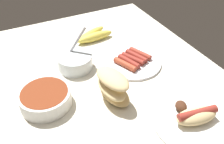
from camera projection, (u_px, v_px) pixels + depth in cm
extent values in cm
cube|color=silver|center=(108.00, 91.00, 87.94)|extent=(120.00, 90.00, 3.00)
cylinder|color=silver|center=(75.00, 62.00, 94.73)|extent=(13.39, 13.39, 5.55)
cylinder|color=beige|center=(75.00, 59.00, 94.03)|extent=(11.78, 11.78, 2.50)
cube|color=#B7B7BC|center=(75.00, 44.00, 93.70)|extent=(3.57, 9.10, 13.91)
ellipsoid|color=tan|center=(113.00, 94.00, 82.31)|extent=(14.77, 9.10, 3.60)
ellipsoid|color=#E5C689|center=(112.00, 87.00, 79.53)|extent=(14.00, 7.51, 3.60)
ellipsoid|color=#E5C689|center=(112.00, 78.00, 77.40)|extent=(15.18, 10.10, 3.60)
cylinder|color=white|center=(195.00, 122.00, 74.63)|extent=(25.75, 25.75, 1.00)
ellipsoid|color=#E5C689|center=(197.00, 116.00, 72.94)|extent=(8.01, 13.99, 4.40)
cylinder|color=maroon|center=(197.00, 113.00, 72.18)|extent=(4.35, 12.77, 2.40)
ellipsoid|color=#472819|center=(181.00, 106.00, 77.07)|extent=(5.47, 5.05, 2.80)
cylinder|color=white|center=(133.00, 62.00, 98.45)|extent=(23.00, 23.00, 1.00)
cylinder|color=#9E3828|center=(140.00, 53.00, 100.30)|extent=(10.16, 5.93, 2.23)
cylinder|color=maroon|center=(137.00, 56.00, 98.87)|extent=(10.20, 5.69, 2.23)
cylinder|color=maroon|center=(133.00, 59.00, 97.44)|extent=(10.07, 6.29, 2.23)
cylinder|color=maroon|center=(129.00, 61.00, 96.01)|extent=(10.24, 5.51, 2.23)
cylinder|color=#AD472D|center=(125.00, 64.00, 94.57)|extent=(10.18, 5.84, 2.23)
cylinder|color=white|center=(45.00, 98.00, 79.41)|extent=(16.82, 16.82, 5.33)
cylinder|color=maroon|center=(44.00, 93.00, 77.99)|extent=(15.14, 15.14, 1.00)
ellipsoid|color=#E5D14C|center=(91.00, 34.00, 113.04)|extent=(10.37, 17.30, 3.55)
ellipsoid|color=#E5D14C|center=(95.00, 37.00, 110.94)|extent=(5.06, 17.26, 3.96)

